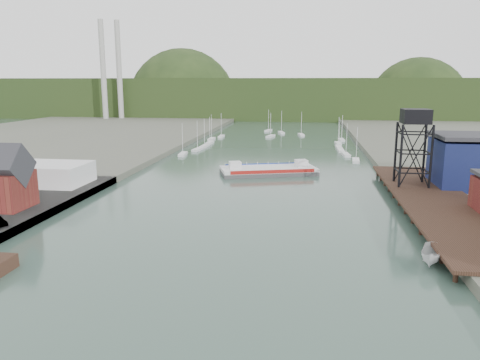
# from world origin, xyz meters

# --- Properties ---
(ground) EXTENTS (600.00, 600.00, 0.00)m
(ground) POSITION_xyz_m (0.00, 0.00, 0.00)
(ground) COLOR #283F3A
(ground) RESTS_ON ground
(east_pier) EXTENTS (14.00, 70.00, 2.45)m
(east_pier) POSITION_xyz_m (37.00, 45.00, 1.90)
(east_pier) COLOR black
(east_pier) RESTS_ON ground
(white_shed) EXTENTS (18.00, 12.00, 4.50)m
(white_shed) POSITION_xyz_m (-44.00, 50.00, 3.85)
(white_shed) COLOR silver
(white_shed) RESTS_ON west_quay
(lift_tower) EXTENTS (6.50, 6.50, 16.00)m
(lift_tower) POSITION_xyz_m (35.00, 58.00, 15.65)
(lift_tower) COLOR black
(lift_tower) RESTS_ON east_pier
(marina_sailboats) EXTENTS (57.71, 92.65, 0.90)m
(marina_sailboats) POSITION_xyz_m (0.08, 138.46, 0.35)
(marina_sailboats) COLOR silver
(marina_sailboats) RESTS_ON ground
(smokestacks) EXTENTS (11.20, 8.20, 60.00)m
(smokestacks) POSITION_xyz_m (-106.00, 232.50, 30.00)
(smokestacks) COLOR #A9A8A4
(smokestacks) RESTS_ON ground
(distant_hills) EXTENTS (500.00, 120.00, 80.00)m
(distant_hills) POSITION_xyz_m (-3.98, 301.35, 10.38)
(distant_hills) COLOR #1E2F15
(distant_hills) RESTS_ON ground
(chain_ferry) EXTENTS (26.40, 16.87, 3.54)m
(chain_ferry) POSITION_xyz_m (3.01, 76.09, 1.02)
(chain_ferry) COLOR #444446
(chain_ferry) RESTS_ON ground
(motorboat) EXTENTS (4.20, 6.79, 2.46)m
(motorboat) POSITION_xyz_m (29.45, 17.30, 1.23)
(motorboat) COLOR silver
(motorboat) RESTS_ON ground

